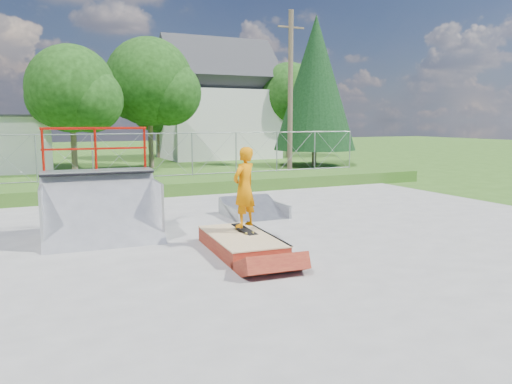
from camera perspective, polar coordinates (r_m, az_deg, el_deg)
ground at (r=10.91m, az=-0.23°, el=-6.72°), size 120.00×120.00×0.00m
concrete_pad at (r=10.90m, az=-0.23°, el=-6.61°), size 20.00×16.00×0.04m
grass_berm at (r=19.74m, az=-11.89°, el=0.57°), size 24.00×3.00×0.50m
grind_box at (r=10.71m, az=-1.71°, el=-5.95°), size 1.41×2.62×0.38m
quarter_pipe at (r=12.13m, az=-17.35°, el=0.76°), size 2.76×2.38×2.63m
flat_bank_ramp at (r=14.56m, az=-0.22°, el=-1.94°), size 1.66×1.76×0.49m
skateboard at (r=11.00m, az=-1.34°, el=-4.33°), size 0.33×0.82×0.13m
skater at (r=10.84m, az=-1.35°, el=0.17°), size 0.76×0.67×1.74m
chain_link_fence at (r=20.60m, az=-12.63°, el=4.08°), size 20.00×0.06×1.80m
gable_house at (r=38.03m, az=-4.45°, el=9.71°), size 8.40×6.08×8.94m
utility_pole at (r=24.68m, az=3.94°, el=10.94°), size 0.24×0.24×8.00m
tree_left_near at (r=27.57m, az=-19.82°, el=10.69°), size 4.76×4.48×6.65m
tree_center at (r=30.32m, az=-11.50°, el=11.88°), size 5.44×5.12×7.60m
tree_right_far at (r=38.31m, az=4.25°, el=10.76°), size 5.10×4.80×7.12m
tree_back_mid at (r=38.66m, az=-10.76°, el=9.27°), size 4.08×3.84×5.70m
conifer_tree at (r=31.32m, az=6.80°, el=12.24°), size 5.04×5.04×9.10m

